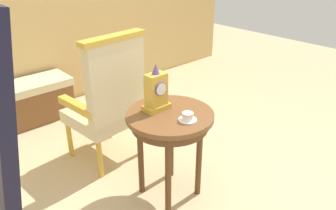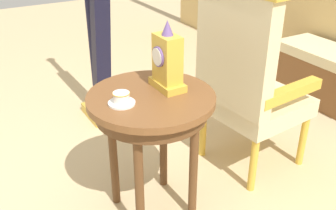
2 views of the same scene
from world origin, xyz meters
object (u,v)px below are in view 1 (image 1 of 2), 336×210
Objects in this scene: mantel_clock at (156,92)px; armchair at (109,99)px; side_table at (170,125)px; window_bench at (25,103)px; teacup_left at (188,117)px.

armchair is at bearing 95.06° from mantel_clock.
armchair reaches higher than mantel_clock.
side_table is 0.70× the size of window_bench.
side_table is 5.57× the size of teacup_left.
mantel_clock reaches higher than teacup_left.
teacup_left is 0.13× the size of window_bench.
side_table is 2.04× the size of mantel_clock.
armchair is 1.16× the size of window_bench.
window_bench is (-0.37, 1.86, -0.37)m from side_table.
mantel_clock is (-0.03, 0.11, 0.23)m from side_table.
teacup_left is at bearing -80.28° from mantel_clock.
armchair is at bearing 96.57° from teacup_left.
teacup_left is 0.29m from mantel_clock.
teacup_left is at bearing -83.43° from armchair.
armchair reaches higher than side_table.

